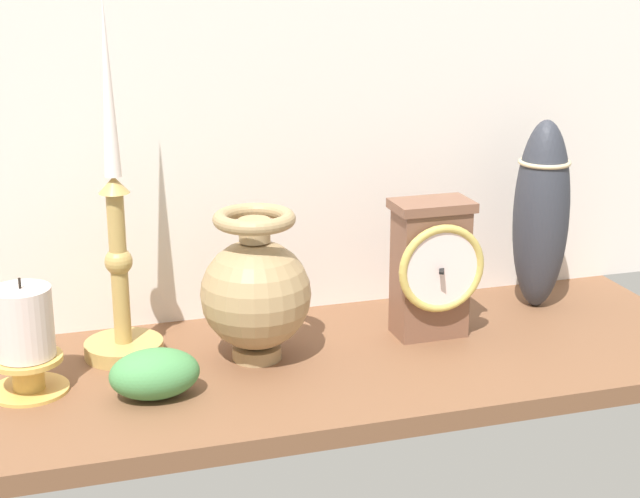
% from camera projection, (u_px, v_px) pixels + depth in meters
% --- Properties ---
extents(ground_plane, '(1.00, 0.36, 0.02)m').
position_uv_depth(ground_plane, '(323.00, 367.00, 1.23)').
color(ground_plane, brown).
extents(back_wall, '(1.20, 0.02, 0.65)m').
position_uv_depth(back_wall, '(281.00, 72.00, 1.30)').
color(back_wall, silver).
rests_on(back_wall, ground_plane).
extents(mantel_clock, '(0.11, 0.08, 0.18)m').
position_uv_depth(mantel_clock, '(432.00, 267.00, 1.27)').
color(mantel_clock, brown).
rests_on(mantel_clock, ground_plane).
extents(candlestick_tall_left, '(0.10, 0.10, 0.44)m').
position_uv_depth(candlestick_tall_left, '(118.00, 259.00, 1.20)').
color(candlestick_tall_left, tan).
rests_on(candlestick_tall_left, ground_plane).
extents(brass_vase_bulbous, '(0.13, 0.13, 0.19)m').
position_uv_depth(brass_vase_bulbous, '(256.00, 290.00, 1.20)').
color(brass_vase_bulbous, '#A28459').
rests_on(brass_vase_bulbous, ground_plane).
extents(pillar_candle_front, '(0.09, 0.09, 0.14)m').
position_uv_depth(pillar_candle_front, '(25.00, 339.00, 1.12)').
color(pillar_candle_front, gold).
rests_on(pillar_candle_front, ground_plane).
extents(tall_ceramic_vase, '(0.08, 0.08, 0.26)m').
position_uv_depth(tall_ceramic_vase, '(541.00, 214.00, 1.36)').
color(tall_ceramic_vase, '#30333C').
rests_on(tall_ceramic_vase, ground_plane).
extents(ivy_sprig, '(0.10, 0.07, 0.06)m').
position_uv_depth(ivy_sprig, '(155.00, 374.00, 1.11)').
color(ivy_sprig, '#468749').
rests_on(ivy_sprig, ground_plane).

